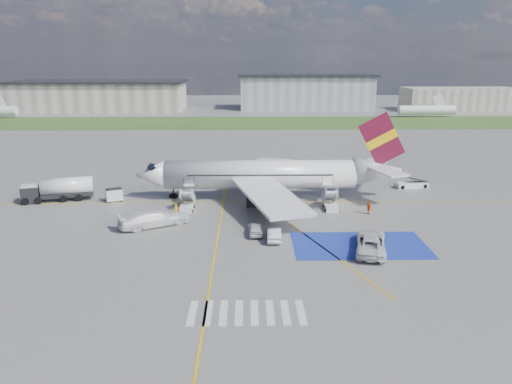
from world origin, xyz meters
The scene contains 23 objects.
ground centered at (0.00, 0.00, 0.00)m, with size 400.00×400.00×0.00m, color #60605E.
grass_strip centered at (0.00, 95.00, 0.01)m, with size 400.00×30.00×0.01m, color #2D4C1E.
taxiway_line_main centered at (0.00, 12.00, 0.01)m, with size 120.00×0.20×0.01m, color gold.
taxiway_line_cross centered at (-5.00, -10.00, 0.01)m, with size 0.20×60.00×0.01m, color gold.
taxiway_line_diag centered at (0.00, 12.00, 0.01)m, with size 0.20×60.00×0.01m, color gold.
staging_box centered at (10.00, -4.00, 0.01)m, with size 14.00×8.00×0.01m, color #192E97.
crosswalk centered at (-1.80, -18.00, 0.01)m, with size 9.00×4.00×0.01m.
terminal_west centered at (-55.00, 130.00, 5.00)m, with size 60.00×22.00×10.00m, color gray.
terminal_centre centered at (20.00, 135.00, 6.00)m, with size 48.00×18.00×12.00m, color gray.
terminal_east centered at (75.00, 128.00, 4.00)m, with size 40.00×16.00×8.00m, color gray.
airliner centered at (1.51, 14.00, 3.39)m, with size 36.81×32.95×11.92m.
airstairs_fwd centered at (-9.50, 8.70, 0.62)m, with size 1.90×5.20×3.60m.
airstairs_aft centered at (9.00, 8.70, 0.62)m, with size 1.90×5.20×3.60m.
fuel_tanker centered at (-27.51, 13.31, 1.31)m, with size 9.45×4.72×3.12m.
gpu_cart centered at (-19.85, 12.83, 0.80)m, with size 2.49×2.08×1.78m.
belt_loader centered at (23.00, 19.44, 0.39)m, with size 5.37×2.63×1.56m.
car_silver_a centered at (-0.85, -0.50, 0.66)m, with size 1.57×3.90×1.33m, color silver.
car_silver_b centered at (1.15, -2.24, 0.69)m, with size 1.46×4.18×1.38m, color #A5A7AC.
van_white_a centered at (10.79, -5.44, 1.16)m, with size 2.85×6.17×2.32m, color silver.
van_white_b centered at (-12.53, 2.49, 1.24)m, with size 2.56×6.31×2.47m, color white.
crew_fwd centered at (-10.37, 5.37, 0.90)m, with size 0.65×0.43×1.80m, color orange.
crew_nose centered at (-10.55, 11.33, 0.81)m, with size 0.79×0.62×1.63m, color orange.
crew_aft centered at (13.43, 6.52, 0.82)m, with size 0.96×0.40×1.63m, color #F1570C.
Camera 1 is at (-1.68, -52.64, 19.17)m, focal length 35.00 mm.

